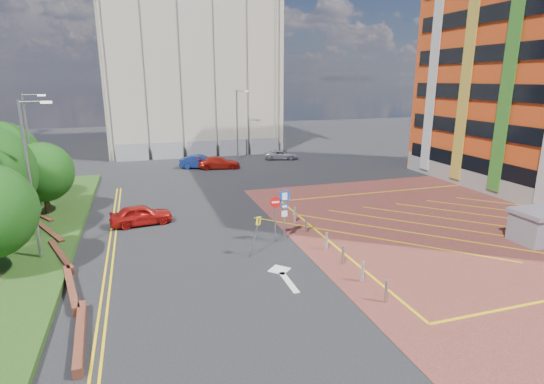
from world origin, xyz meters
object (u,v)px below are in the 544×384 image
lamp_back (238,122)px  car_blue_back (200,162)px  tree_c (43,172)px  warning_sign (256,231)px  lamp_left_near (31,175)px  lamp_left_far (31,147)px  tree_d (3,157)px  car_red_back (219,163)px  sign_cluster (281,210)px  car_silver_back (281,155)px  car_red_left (141,215)px

lamp_back → car_blue_back: size_ratio=1.87×
tree_c → warning_sign: bearing=-41.9°
lamp_left_near → lamp_back: lamp_left_near is taller
lamp_left_far → lamp_back: lamp_left_far is taller
tree_d → lamp_left_near: 11.76m
warning_sign → car_red_back: (2.39, 23.43, -0.79)m
tree_c → car_blue_back: size_ratio=1.14×
sign_cluster → car_silver_back: (8.46, 24.91, -1.41)m
tree_c → tree_d: bearing=135.0°
lamp_left_far → car_silver_back: lamp_left_far is taller
tree_c → car_red_left: 7.40m
lamp_left_near → warning_sign: (10.77, -2.62, -3.23)m
tree_c → sign_cluster: bearing=-33.2°
lamp_left_near → car_silver_back: 32.20m
warning_sign → lamp_left_near: bearing=166.3°
lamp_left_near → lamp_left_far: (-2.00, 10.00, 0.00)m
tree_d → car_silver_back: 28.55m
tree_c → lamp_left_far: (-0.92, 2.00, 1.47)m
sign_cluster → lamp_back: bearing=82.0°
tree_c → car_red_back: tree_c is taller
car_red_left → car_silver_back: car_red_left is taller
sign_cluster → car_silver_back: size_ratio=0.81×
warning_sign → car_blue_back: (0.55, 24.17, -0.72)m
car_red_back → car_silver_back: (8.01, 3.09, -0.09)m
tree_c → lamp_left_near: size_ratio=0.61×
tree_d → car_silver_back: (25.26, 12.90, -3.32)m
tree_d → lamp_back: 25.47m
lamp_back → tree_c: bearing=-134.3°
car_blue_back → car_red_back: car_blue_back is taller
tree_d → car_blue_back: (15.40, 10.55, -3.16)m
car_silver_back → car_blue_back: bearing=119.3°
tree_c → lamp_back: bearing=45.7°
car_red_back → tree_c: bearing=140.9°
tree_c → lamp_back: (17.58, 18.00, 1.17)m
lamp_left_far → car_red_left: bearing=-37.8°
car_silver_back → sign_cluster: bearing=177.1°
lamp_back → car_silver_back: 6.39m
warning_sign → tree_d: bearing=137.5°
lamp_left_near → sign_cluster: lamp_left_near is taller
lamp_left_far → car_red_back: 19.05m
lamp_back → car_red_left: size_ratio=2.04×
lamp_left_near → car_silver_back: size_ratio=2.03×
tree_c → lamp_left_far: lamp_left_far is taller
tree_d → car_red_back: size_ratio=1.38×
car_red_left → car_red_back: bearing=-33.7°
warning_sign → lamp_left_far: bearing=135.3°
lamp_back → car_silver_back: size_ratio=2.03×
car_blue_back → car_red_left: bearing=178.1°
tree_d → car_red_left: bearing=-35.3°
tree_c → car_red_left: bearing=-29.3°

